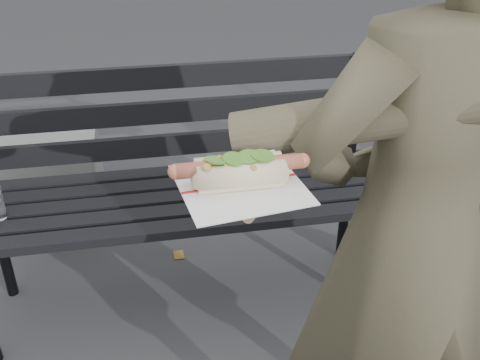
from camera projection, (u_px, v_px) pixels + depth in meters
name	position (u px, v px, depth m)	size (l,w,h in m)	color
park_bench	(175.00, 174.00, 1.95)	(1.50, 0.44, 0.88)	black
person	(412.00, 236.00, 1.18)	(0.58, 0.38, 1.58)	#443B2D
held_hotdog	(341.00, 131.00, 0.96)	(0.62, 0.33, 0.20)	#443B2D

